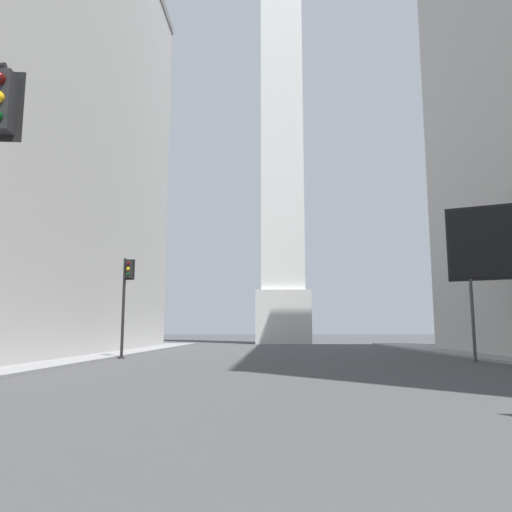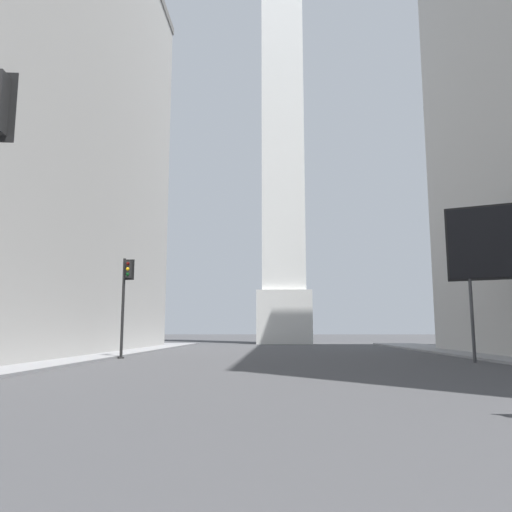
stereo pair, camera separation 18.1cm
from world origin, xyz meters
The scene contains 3 objects.
sidewalk_left centered at (-13.43, 23.66, 0.07)m, with size 5.00×78.86×0.15m, color gray.
obelisk centered at (0.00, 65.71, 31.44)m, with size 7.00×7.00×66.10m.
traffic_light_mid_left centered at (-10.53, 31.15, 4.13)m, with size 0.79×0.52×6.29m.
Camera 1 is at (-1.11, -0.08, 1.76)m, focal length 35.00 mm.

